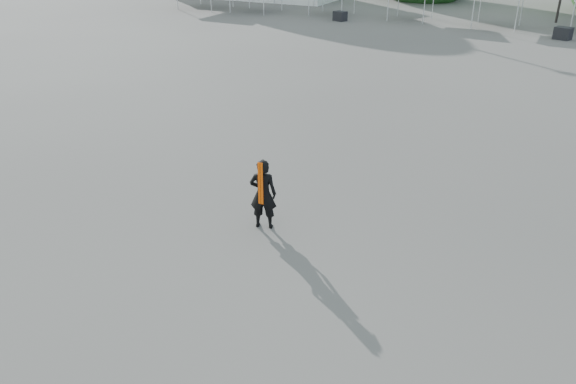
% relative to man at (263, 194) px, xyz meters
% --- Properties ---
extents(ground, '(120.00, 120.00, 0.00)m').
position_rel_man_xyz_m(ground, '(1.13, 1.18, -0.82)').
color(ground, '#474442').
rests_on(ground, ground).
extents(man, '(0.68, 0.55, 1.63)m').
position_rel_man_xyz_m(man, '(0.00, 0.00, 0.00)').
color(man, black).
rests_on(man, ground).
extents(crate_west, '(0.98, 0.86, 0.63)m').
position_rel_man_xyz_m(crate_west, '(-9.14, 27.39, -0.50)').
color(crate_west, black).
rests_on(crate_west, ground).
extents(crate_mid, '(1.07, 0.94, 0.70)m').
position_rel_man_xyz_m(crate_mid, '(4.81, 26.96, -0.47)').
color(crate_mid, black).
rests_on(crate_mid, ground).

